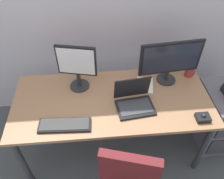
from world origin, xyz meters
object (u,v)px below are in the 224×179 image
at_px(file_cabinet, 220,117).
at_px(monitor_main, 170,60).
at_px(laptop, 134,100).
at_px(keyboard, 65,125).
at_px(paper_notepad, 145,85).
at_px(trackball_mouse, 203,117).
at_px(coffee_mug, 189,72).
at_px(monitor_side, 77,65).

relative_size(file_cabinet, monitor_main, 1.18).
bearing_deg(laptop, file_cabinet, 5.72).
bearing_deg(laptop, monitor_main, 38.46).
xyz_separation_m(keyboard, paper_notepad, (0.72, 0.40, -0.01)).
bearing_deg(keyboard, trackball_mouse, -1.59).
distance_m(monitor_main, keyboard, 1.07).
xyz_separation_m(file_cabinet, laptop, (-0.95, -0.10, 0.45)).
relative_size(keyboard, coffee_mug, 4.20).
relative_size(monitor_side, laptop, 1.29).
bearing_deg(coffee_mug, trackball_mouse, -96.82).
bearing_deg(monitor_side, laptop, -30.27).
bearing_deg(trackball_mouse, coffee_mug, 83.18).
bearing_deg(monitor_side, monitor_main, 0.88).
bearing_deg(file_cabinet, monitor_main, 162.36).
xyz_separation_m(monitor_side, paper_notepad, (0.61, -0.04, -0.24)).
relative_size(monitor_side, coffee_mug, 4.40).
relative_size(monitor_main, coffee_mug, 5.70).
distance_m(coffee_mug, paper_notepad, 0.47).
xyz_separation_m(trackball_mouse, coffee_mug, (0.06, 0.54, 0.03)).
bearing_deg(laptop, monitor_side, 149.73).
xyz_separation_m(monitor_side, coffee_mug, (1.06, 0.06, -0.20)).
relative_size(monitor_main, trackball_mouse, 5.14).
height_order(monitor_side, laptop, monitor_side).
height_order(coffee_mug, paper_notepad, coffee_mug).
height_order(monitor_main, laptop, monitor_main).
bearing_deg(keyboard, monitor_side, 76.14).
bearing_deg(paper_notepad, keyboard, -150.52).
height_order(trackball_mouse, coffee_mug, coffee_mug).
height_order(keyboard, paper_notepad, keyboard).
height_order(monitor_side, paper_notepad, monitor_side).
xyz_separation_m(trackball_mouse, paper_notepad, (-0.39, 0.44, -0.02)).
distance_m(trackball_mouse, coffee_mug, 0.54).
xyz_separation_m(file_cabinet, monitor_main, (-0.59, 0.19, 0.64)).
relative_size(keyboard, paper_notepad, 2.00).
bearing_deg(paper_notepad, coffee_mug, 12.73).
bearing_deg(trackball_mouse, monitor_main, 109.13).
xyz_separation_m(monitor_main, keyboard, (-0.93, -0.46, -0.23)).
bearing_deg(trackball_mouse, paper_notepad, 131.75).
distance_m(monitor_main, laptop, 0.49).
bearing_deg(file_cabinet, keyboard, -169.85).
xyz_separation_m(file_cabinet, trackball_mouse, (-0.42, -0.30, 0.42)).
relative_size(file_cabinet, trackball_mouse, 6.09).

